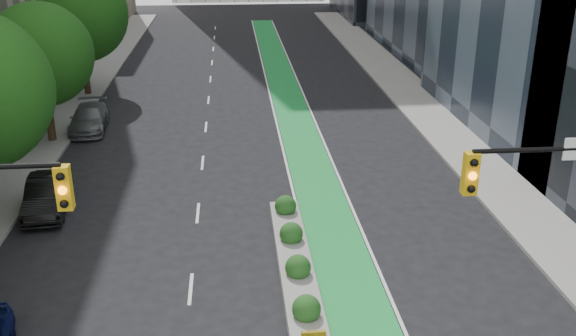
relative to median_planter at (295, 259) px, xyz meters
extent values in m
cube|color=gray|center=(-13.00, 17.96, -0.30)|extent=(3.60, 90.00, 0.15)
cube|color=gray|center=(10.60, 17.96, -0.30)|extent=(3.60, 90.00, 0.15)
cube|color=green|center=(1.80, 22.96, -0.37)|extent=(2.20, 70.00, 0.01)
cylinder|color=black|center=(-12.20, 14.96, 1.87)|extent=(0.44, 0.44, 4.48)
sphere|color=#18420E|center=(-12.20, 14.96, 4.59)|extent=(5.60, 5.60, 5.60)
cylinder|color=black|center=(-12.20, 24.96, 2.20)|extent=(0.44, 0.44, 5.15)
sphere|color=#18420E|center=(-12.20, 24.96, 5.33)|extent=(6.60, 6.60, 6.60)
cube|color=gold|center=(-5.90, -6.54, 5.88)|extent=(0.34, 0.28, 1.05)
sphere|color=orange|center=(-5.90, -6.70, 5.88)|extent=(0.20, 0.20, 0.20)
cube|color=gold|center=(3.50, -6.54, 5.88)|extent=(0.34, 0.28, 1.05)
sphere|color=orange|center=(3.50, -6.70, 5.88)|extent=(0.20, 0.20, 0.20)
cube|color=white|center=(5.97, -6.57, 6.43)|extent=(0.55, 0.04, 0.55)
cube|color=gray|center=(0.00, -0.04, -0.17)|extent=(1.20, 10.00, 0.40)
sphere|color=#194C19|center=(0.00, -3.54, 0.28)|extent=(0.90, 0.90, 0.90)
sphere|color=#194C19|center=(0.00, -1.04, 0.28)|extent=(0.90, 0.90, 0.90)
sphere|color=#194C19|center=(0.00, 1.46, 0.28)|extent=(0.90, 0.90, 0.90)
sphere|color=#194C19|center=(0.00, 3.96, 0.28)|extent=(0.90, 0.90, 0.90)
imported|color=black|center=(-10.10, 5.79, 0.38)|extent=(2.07, 4.69, 1.50)
imported|color=slate|center=(-10.54, 17.04, 0.34)|extent=(2.36, 5.07, 1.43)
camera|label=1|loc=(-2.06, -20.15, 11.61)|focal=40.00mm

